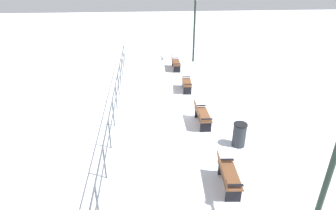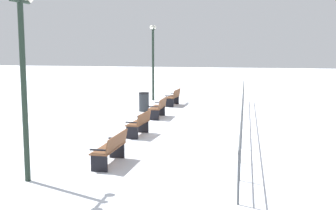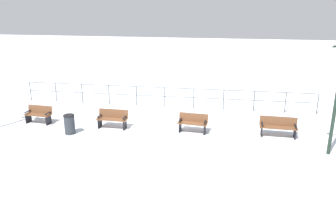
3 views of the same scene
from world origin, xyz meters
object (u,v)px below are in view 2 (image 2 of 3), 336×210
(bench_nearest, at_px, (174,97))
(bench_third, at_px, (140,123))
(bench_fourth, at_px, (111,148))
(lamppost_middle, at_px, (23,63))
(bench_second, at_px, (159,108))
(lamppost_near, at_px, (153,52))
(trash_bin, at_px, (144,102))

(bench_nearest, xyz_separation_m, bench_third, (0.01, 7.76, 0.01))
(bench_nearest, xyz_separation_m, bench_fourth, (-0.10, 11.64, 0.02))
(bench_fourth, distance_m, lamppost_middle, 3.39)
(bench_fourth, height_order, lamppost_middle, lamppost_middle)
(bench_second, relative_size, bench_third, 1.04)
(bench_nearest, xyz_separation_m, lamppost_near, (1.49, -1.93, 2.29))
(bench_third, height_order, lamppost_middle, lamppost_middle)
(bench_nearest, relative_size, trash_bin, 1.52)
(bench_nearest, distance_m, bench_second, 3.88)
(lamppost_near, distance_m, lamppost_middle, 15.34)
(bench_second, xyz_separation_m, lamppost_near, (1.44, -5.81, 2.28))
(lamppost_near, bearing_deg, trash_bin, 95.29)
(bench_nearest, relative_size, lamppost_middle, 0.31)
(bench_nearest, xyz_separation_m, bench_second, (0.05, 3.88, 0.01))
(trash_bin, bearing_deg, bench_third, 101.14)
(bench_second, height_order, lamppost_near, lamppost_near)
(bench_third, relative_size, trash_bin, 1.55)
(lamppost_middle, bearing_deg, bench_nearest, -96.33)
(bench_fourth, distance_m, trash_bin, 9.57)
(bench_third, bearing_deg, bench_nearest, -84.17)
(lamppost_near, xyz_separation_m, lamppost_middle, (0.00, 15.34, 0.15))
(bench_second, distance_m, bench_fourth, 7.77)
(bench_second, xyz_separation_m, bench_third, (-0.05, 3.89, -0.00))
(bench_third, distance_m, bench_fourth, 3.88)
(bench_nearest, xyz_separation_m, lamppost_middle, (1.49, 13.41, 2.44))
(lamppost_middle, bearing_deg, bench_third, -104.72)
(bench_fourth, bearing_deg, bench_second, -86.39)
(bench_second, distance_m, lamppost_near, 6.40)
(bench_second, distance_m, bench_third, 3.89)
(bench_third, bearing_deg, lamppost_middle, 81.15)
(bench_fourth, distance_m, lamppost_near, 13.85)
(bench_third, bearing_deg, lamppost_near, -75.43)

